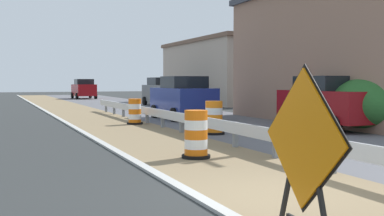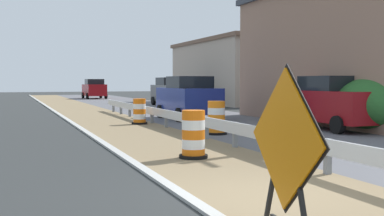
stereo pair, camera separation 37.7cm
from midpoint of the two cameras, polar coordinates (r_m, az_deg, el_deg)
The scene contains 15 objects.
ground_plane at distance 7.69m, azimuth 9.75°, elevation -10.53°, with size 160.00×160.00×0.00m, color #2B2D2D.
median_dirt_strip at distance 7.95m, azimuth 12.68°, elevation -10.09°, with size 3.35×120.00×0.01m, color #7F6B4C.
curb_near_edge at distance 7.10m, azimuth 0.67°, elevation -11.62°, with size 0.20×120.00×0.11m, color #ADADA8.
guardrail_median at distance 10.58m, azimuth 11.65°, elevation -3.94°, with size 0.18×41.00×0.71m.
warning_sign_diamond at distance 5.83m, azimuth 11.30°, elevation -4.26°, with size 0.14×1.79×2.04m.
traffic_barrel_nearest at distance 11.33m, azimuth -0.47°, elevation -3.41°, with size 0.68×0.68×1.14m.
traffic_barrel_close at distance 16.42m, azimuth 1.97°, elevation -1.34°, with size 0.74×0.74×1.15m.
traffic_barrel_mid at distance 20.44m, azimuth -7.36°, elevation -0.56°, with size 0.67×0.67×1.09m.
car_lead_near_lane at distance 23.06m, azimuth -1.56°, elevation 1.23°, with size 2.21×4.15×2.06m.
car_trailing_near_lane at distance 36.09m, azimuth -3.83°, elevation 1.97°, with size 2.16×4.47×2.12m.
car_lead_far_lane at distance 51.70m, azimuth -12.98°, elevation 2.23°, with size 2.21×4.14×2.07m.
car_mid_far_lane at distance 18.96m, azimuth 15.24°, elevation 0.64°, with size 1.95×4.40×2.03m.
roadside_shop_near at distance 23.85m, azimuth 19.67°, elevation 6.12°, with size 8.40×11.84×6.21m.
roadside_shop_far at distance 40.64m, azimuth 3.75°, elevation 4.35°, with size 6.74×14.00×5.27m.
bush_roadside at distance 18.77m, azimuth 20.51°, elevation 0.52°, with size 3.55×3.55×2.03m, color #286028.
Camera 1 is at (-4.19, -6.24, 1.82)m, focal length 44.74 mm.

